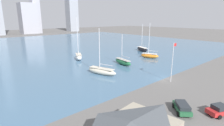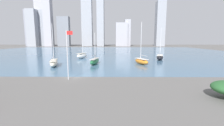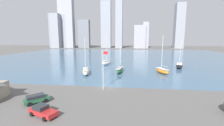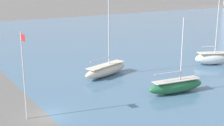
% 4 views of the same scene
% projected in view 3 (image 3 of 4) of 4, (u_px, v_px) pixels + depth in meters
% --- Properties ---
extents(ground_plane, '(500.00, 500.00, 0.00)m').
position_uv_depth(ground_plane, '(107.00, 87.00, 38.33)').
color(ground_plane, '#605E5B').
extents(harbor_water, '(180.00, 140.00, 0.00)m').
position_uv_depth(harbor_water, '(121.00, 56.00, 107.00)').
color(harbor_water, '#476B89').
rests_on(harbor_water, ground_plane).
extents(flag_pole, '(1.24, 0.14, 9.49)m').
position_uv_depth(flag_pole, '(103.00, 69.00, 35.33)').
color(flag_pole, silver).
rests_on(flag_pole, ground_plane).
extents(distant_city_skyline, '(185.70, 23.06, 74.13)m').
position_uv_depth(distant_city_skyline, '(99.00, 28.00, 206.17)').
color(distant_city_skyline, gray).
rests_on(distant_city_skyline, ground_plane).
extents(sailboat_green, '(3.06, 8.46, 10.00)m').
position_uv_depth(sailboat_green, '(120.00, 70.00, 54.66)').
color(sailboat_green, '#236B3D').
rests_on(sailboat_green, harbor_water).
extents(sailboat_white, '(4.71, 6.66, 15.41)m').
position_uv_depth(sailboat_white, '(106.00, 62.00, 71.06)').
color(sailboat_white, white).
rests_on(sailboat_white, harbor_water).
extents(sailboat_orange, '(4.67, 7.22, 13.43)m').
position_uv_depth(sailboat_orange, '(162.00, 71.00, 53.41)').
color(sailboat_orange, orange).
rests_on(sailboat_orange, harbor_water).
extents(sailboat_cream, '(4.65, 9.23, 12.52)m').
position_uv_depth(sailboat_cream, '(86.00, 71.00, 52.35)').
color(sailboat_cream, beige).
rests_on(sailboat_cream, harbor_water).
extents(sailboat_black, '(5.01, 8.50, 12.53)m').
position_uv_depth(sailboat_black, '(179.00, 66.00, 63.54)').
color(sailboat_black, black).
rests_on(sailboat_black, harbor_water).
extents(parked_pickup_red, '(5.31, 3.67, 1.72)m').
position_uv_depth(parked_pickup_red, '(43.00, 111.00, 23.80)').
color(parked_pickup_red, '#B22323').
rests_on(parked_pickup_red, ground_plane).
extents(parked_wagon_green, '(4.49, 4.48, 1.62)m').
position_uv_depth(parked_wagon_green, '(36.00, 98.00, 28.63)').
color(parked_wagon_green, '#235B38').
rests_on(parked_wagon_green, ground_plane).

